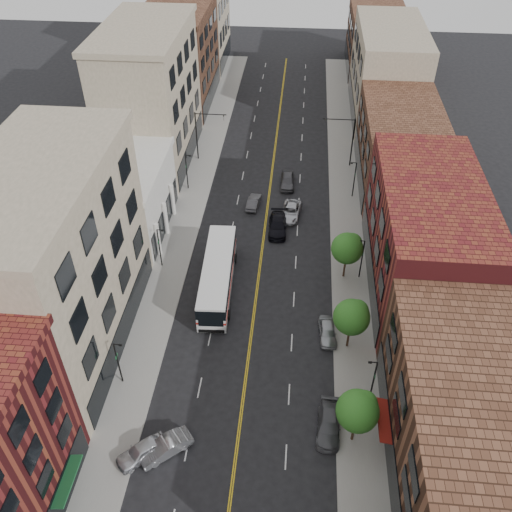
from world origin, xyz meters
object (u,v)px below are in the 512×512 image
(city_bus, at_px, (218,274))
(car_lane_a, at_px, (278,225))
(car_angle_a, at_px, (142,451))
(car_lane_c, at_px, (287,181))
(car_lane_b, at_px, (291,211))
(car_parked_mid, at_px, (329,425))
(car_angle_b, at_px, (166,447))
(car_lane_behind, at_px, (254,202))
(car_parked_far, at_px, (327,332))

(city_bus, height_order, car_lane_a, city_bus)
(car_lane_a, bearing_deg, car_angle_a, -107.94)
(car_lane_c, bearing_deg, car_lane_b, -84.88)
(car_parked_mid, bearing_deg, car_angle_a, -162.05)
(car_angle_a, relative_size, car_parked_mid, 0.88)
(car_angle_b, distance_m, car_lane_behind, 35.37)
(car_lane_a, xyz_separation_m, car_lane_c, (0.74, 10.21, 0.02))
(car_parked_far, xyz_separation_m, car_lane_c, (-5.09, 26.89, 0.11))
(car_angle_a, distance_m, car_lane_behind, 36.11)
(car_parked_mid, xyz_separation_m, car_lane_a, (-5.83, 26.99, 0.08))
(car_angle_b, xyz_separation_m, car_lane_b, (8.66, 33.41, -0.03))
(car_angle_a, xyz_separation_m, car_parked_far, (14.80, 14.05, -0.03))
(car_angle_b, height_order, car_lane_a, car_lane_a)
(car_lane_a, relative_size, car_lane_b, 1.06)
(car_lane_a, bearing_deg, car_parked_mid, -79.48)
(car_angle_b, distance_m, car_parked_far, 18.77)
(car_angle_a, xyz_separation_m, car_angle_b, (1.80, 0.51, 0.01))
(car_lane_b, bearing_deg, car_parked_mid, -74.09)
(car_angle_a, xyz_separation_m, car_lane_c, (9.71, 40.94, 0.08))
(city_bus, bearing_deg, car_parked_mid, -56.93)
(car_lane_behind, xyz_separation_m, car_lane_b, (4.86, -1.76, 0.04))
(car_lane_a, height_order, car_lane_b, car_lane_a)
(car_parked_mid, height_order, car_lane_behind, car_parked_mid)
(car_angle_a, xyz_separation_m, car_lane_b, (10.46, 33.92, -0.02))
(car_angle_a, height_order, car_lane_behind, car_angle_a)
(car_parked_far, relative_size, car_lane_a, 0.76)
(car_parked_mid, distance_m, car_lane_b, 30.49)
(car_lane_a, bearing_deg, car_lane_behind, 122.63)
(car_angle_b, distance_m, car_parked_mid, 13.40)
(car_lane_a, distance_m, car_lane_b, 3.51)
(city_bus, bearing_deg, car_lane_behind, 79.00)
(car_angle_a, bearing_deg, car_lane_c, 125.25)
(car_angle_b, distance_m, car_lane_b, 34.51)
(car_parked_mid, xyz_separation_m, car_lane_b, (-4.34, 30.18, 0.01))
(car_angle_b, height_order, car_lane_behind, car_angle_b)
(car_lane_a, distance_m, car_lane_c, 10.23)
(city_bus, distance_m, car_angle_a, 20.21)
(city_bus, relative_size, car_parked_far, 3.36)
(car_parked_mid, height_order, car_lane_a, car_lane_a)
(city_bus, distance_m, car_angle_b, 19.49)
(car_parked_far, relative_size, car_lane_c, 0.86)
(city_bus, height_order, car_angle_b, city_bus)
(city_bus, height_order, car_parked_mid, city_bus)
(car_parked_far, distance_m, car_lane_c, 27.37)
(car_angle_a, height_order, car_parked_far, car_angle_a)
(car_parked_mid, distance_m, car_lane_a, 27.62)
(car_lane_c, bearing_deg, car_lane_a, -95.11)
(car_parked_mid, bearing_deg, city_bus, 129.34)
(car_lane_behind, height_order, car_lane_c, car_lane_c)
(car_angle_a, height_order, car_lane_b, car_angle_a)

